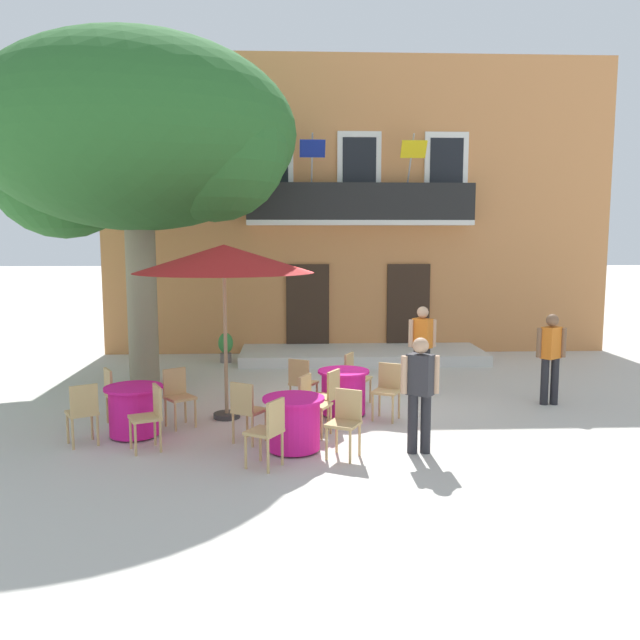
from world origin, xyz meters
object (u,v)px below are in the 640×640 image
object	(u,v)px
cafe_chair_front_3	(269,428)
plane_tree	(132,141)
cafe_chair_near_tree_2	(150,413)
cafe_table_middle	(343,392)
cafe_umbrella	(224,259)
ground_planter_left	(226,346)
cafe_chair_near_tree_0	(115,392)
pedestrian_mid_plaza	(420,388)
cafe_chair_near_tree_1	(83,410)
cafe_chair_near_tree_3	(178,393)
cafe_chair_front_2	(246,408)
pedestrian_by_tree	(551,354)
cafe_table_front	(294,423)
cafe_chair_front_1	(311,401)
cafe_chair_front_0	(345,418)
cafe_table_near_tree	(134,410)
cafe_chair_middle_1	(354,375)
cafe_chair_middle_0	(388,387)
pedestrian_near_entrance	(422,344)
cafe_chair_middle_3	(327,394)
cafe_chair_middle_2	(302,380)

from	to	relation	value
cafe_chair_front_3	plane_tree	bearing A→B (deg)	119.34
plane_tree	cafe_chair_near_tree_2	xyz separation A→B (m)	(1.11, -4.15, -4.29)
cafe_table_middle	cafe_umbrella	xyz separation A→B (m)	(-1.94, -0.11, 2.22)
cafe_table_middle	ground_planter_left	bearing A→B (deg)	117.32
cafe_chair_near_tree_0	pedestrian_mid_plaza	distance (m)	4.82
cafe_chair_near_tree_1	cafe_chair_near_tree_3	world-z (taller)	same
cafe_chair_near_tree_2	cafe_chair_front_2	xyz separation A→B (m)	(1.32, 0.22, 0.00)
cafe_chair_front_2	cafe_chair_near_tree_1	bearing A→B (deg)	-179.71
cafe_chair_front_2	pedestrian_by_tree	bearing A→B (deg)	20.80
cafe_chair_near_tree_3	cafe_chair_front_3	size ratio (longest dim) A/B	1.00
cafe_table_front	cafe_chair_front_1	bearing A→B (deg)	69.26
plane_tree	cafe_chair_front_0	world-z (taller)	plane_tree
plane_tree	cafe_table_near_tree	distance (m)	5.70
ground_planter_left	pedestrian_by_tree	distance (m)	7.50
cafe_chair_middle_1	cafe_umbrella	world-z (taller)	cafe_umbrella
cafe_chair_middle_1	plane_tree	bearing A→B (deg)	157.36
cafe_chair_middle_0	cafe_chair_front_1	world-z (taller)	same
cafe_chair_near_tree_1	cafe_umbrella	bearing A→B (deg)	36.18
cafe_chair_front_3	cafe_chair_front_0	bearing A→B (deg)	21.77
cafe_chair_near_tree_1	pedestrian_near_entrance	world-z (taller)	pedestrian_near_entrance
cafe_table_near_tree	cafe_chair_middle_3	world-z (taller)	cafe_chair_middle_3
cafe_chair_middle_1	cafe_chair_middle_3	size ratio (longest dim) A/B	1.00
cafe_chair_middle_3	cafe_chair_front_0	size ratio (longest dim) A/B	1.00
cafe_table_middle	cafe_chair_front_3	distance (m)	2.75
cafe_chair_front_2	cafe_umbrella	xyz separation A→B (m)	(-0.42, 1.37, 2.08)
plane_tree	cafe_chair_front_1	xyz separation A→B (m)	(3.37, -3.56, -4.29)
cafe_table_middle	cafe_chair_near_tree_1	bearing A→B (deg)	-158.76
cafe_chair_near_tree_0	pedestrian_by_tree	xyz separation A→B (m)	(7.38, 0.95, 0.39)
pedestrian_mid_plaza	cafe_table_near_tree	bearing A→B (deg)	167.07
cafe_chair_near_tree_1	pedestrian_near_entrance	size ratio (longest dim) A/B	0.54
cafe_chair_front_0	ground_planter_left	bearing A→B (deg)	108.70
cafe_chair_near_tree_0	cafe_chair_front_3	bearing A→B (deg)	-39.50
cafe_chair_middle_2	cafe_chair_front_0	xyz separation A→B (m)	(0.56, -2.37, 0.00)
cafe_chair_middle_2	cafe_chair_middle_3	size ratio (longest dim) A/B	1.00
cafe_chair_middle_3	pedestrian_near_entrance	distance (m)	2.92
cafe_chair_near_tree_1	cafe_table_front	distance (m)	3.01
cafe_table_middle	cafe_chair_near_tree_0	bearing A→B (deg)	-173.26
cafe_chair_middle_2	cafe_chair_front_3	distance (m)	2.82
plane_tree	cafe_table_front	xyz separation A→B (m)	(3.10, -4.27, -4.43)
ground_planter_left	cafe_chair_middle_3	bearing A→B (deg)	-68.46
cafe_table_near_tree	cafe_umbrella	world-z (taller)	cafe_umbrella
cafe_chair_front_3	cafe_chair_middle_3	bearing A→B (deg)	64.70
cafe_table_front	cafe_chair_front_0	bearing A→B (deg)	-21.52
ground_planter_left	pedestrian_mid_plaza	distance (m)	7.53
plane_tree	cafe_chair_middle_1	xyz separation A→B (m)	(4.20, -1.75, -4.29)
plane_tree	pedestrian_mid_plaza	bearing A→B (deg)	-42.64
cafe_chair_near_tree_0	cafe_chair_near_tree_2	xyz separation A→B (m)	(0.82, -1.26, 0.00)
pedestrian_mid_plaza	cafe_chair_middle_2	bearing A→B (deg)	124.86
cafe_chair_middle_3	cafe_chair_front_1	distance (m)	0.49
cafe_chair_middle_2	cafe_chair_middle_3	bearing A→B (deg)	-68.14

